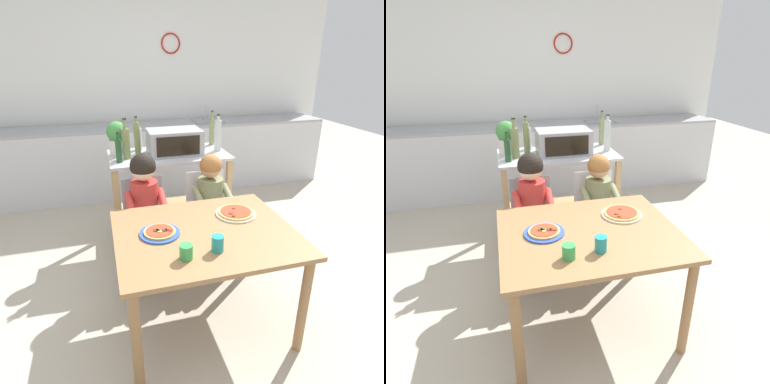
# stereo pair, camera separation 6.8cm
# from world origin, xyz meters

# --- Properties ---
(ground_plane) EXTENTS (11.70, 11.70, 0.00)m
(ground_plane) POSITION_xyz_m (0.00, 1.17, 0.00)
(ground_plane) COLOR #B7AD99
(back_wall_tiled) EXTENTS (5.57, 0.14, 2.70)m
(back_wall_tiled) POSITION_xyz_m (0.00, 2.99, 1.35)
(back_wall_tiled) COLOR white
(back_wall_tiled) RESTS_ON ground
(kitchen_counter) EXTENTS (5.01, 0.60, 1.12)m
(kitchen_counter) POSITION_xyz_m (0.00, 2.58, 0.46)
(kitchen_counter) COLOR silver
(kitchen_counter) RESTS_ON ground
(kitchen_island_cart) EXTENTS (1.12, 0.61, 0.90)m
(kitchen_island_cart) POSITION_xyz_m (0.03, 1.21, 0.61)
(kitchen_island_cart) COLOR #B7BABF
(kitchen_island_cart) RESTS_ON ground
(toaster_oven) EXTENTS (0.49, 0.33, 0.23)m
(toaster_oven) POSITION_xyz_m (0.08, 1.20, 1.02)
(toaster_oven) COLOR #999BA0
(toaster_oven) RESTS_ON kitchen_island_cart
(bottle_squat_spirits) EXTENTS (0.06, 0.06, 0.35)m
(bottle_squat_spirits) POSITION_xyz_m (0.51, 1.19, 1.06)
(bottle_squat_spirits) COLOR #ADB7B2
(bottle_squat_spirits) RESTS_ON kitchen_island_cart
(bottle_clear_vinegar) EXTENTS (0.06, 0.06, 0.27)m
(bottle_clear_vinegar) POSITION_xyz_m (-0.22, 1.44, 1.02)
(bottle_clear_vinegar) COLOR #ADB7B2
(bottle_clear_vinegar) RESTS_ON kitchen_island_cart
(bottle_brown_beer) EXTENTS (0.07, 0.07, 0.36)m
(bottle_brown_beer) POSITION_xyz_m (-0.37, 1.16, 1.05)
(bottle_brown_beer) COLOR olive
(bottle_brown_beer) RESTS_ON kitchen_island_cart
(bottle_slim_sauce) EXTENTS (0.05, 0.05, 0.27)m
(bottle_slim_sauce) POSITION_xyz_m (-0.44, 1.07, 1.01)
(bottle_slim_sauce) COLOR #1E4723
(bottle_slim_sauce) RESTS_ON kitchen_island_cart
(bottle_dark_olive_oil) EXTENTS (0.05, 0.05, 0.35)m
(bottle_dark_olive_oil) POSITION_xyz_m (0.53, 1.43, 1.05)
(bottle_dark_olive_oil) COLOR olive
(bottle_dark_olive_oil) RESTS_ON kitchen_island_cart
(bottle_tall_green_wine) EXTENTS (0.06, 0.06, 0.35)m
(bottle_tall_green_wine) POSITION_xyz_m (-0.25, 1.29, 1.06)
(bottle_tall_green_wine) COLOR olive
(bottle_tall_green_wine) RESTS_ON kitchen_island_cart
(potted_herb_plant) EXTENTS (0.19, 0.19, 0.31)m
(potted_herb_plant) POSITION_xyz_m (-0.43, 1.31, 1.07)
(potted_herb_plant) COLOR beige
(potted_herb_plant) RESTS_ON kitchen_island_cart
(dining_table) EXTENTS (1.14, 0.94, 0.73)m
(dining_table) POSITION_xyz_m (0.00, 0.00, 0.63)
(dining_table) COLOR olive
(dining_table) RESTS_ON ground
(dining_chair_left) EXTENTS (0.36, 0.36, 0.81)m
(dining_chair_left) POSITION_xyz_m (-0.28, 0.77, 0.48)
(dining_chair_left) COLOR gray
(dining_chair_left) RESTS_ON ground
(dining_chair_right) EXTENTS (0.36, 0.36, 0.81)m
(dining_chair_right) POSITION_xyz_m (0.28, 0.78, 0.48)
(dining_chair_right) COLOR silver
(dining_chair_right) RESTS_ON ground
(child_in_red_shirt) EXTENTS (0.32, 0.42, 1.05)m
(child_in_red_shirt) POSITION_xyz_m (-0.28, 0.65, 0.69)
(child_in_red_shirt) COLOR #424C6B
(child_in_red_shirt) RESTS_ON ground
(child_in_olive_shirt) EXTENTS (0.32, 0.42, 0.99)m
(child_in_olive_shirt) POSITION_xyz_m (0.28, 0.66, 0.65)
(child_in_olive_shirt) COLOR #424C6B
(child_in_olive_shirt) RESTS_ON ground
(pizza_plate_blue_rimmed) EXTENTS (0.26, 0.26, 0.03)m
(pizza_plate_blue_rimmed) POSITION_xyz_m (-0.28, 0.04, 0.74)
(pizza_plate_blue_rimmed) COLOR #3356B7
(pizza_plate_blue_rimmed) RESTS_ON dining_table
(pizza_plate_cream) EXTENTS (0.28, 0.28, 0.03)m
(pizza_plate_cream) POSITION_xyz_m (0.28, 0.16, 0.74)
(pizza_plate_cream) COLOR beige
(pizza_plate_cream) RESTS_ON dining_table
(drinking_cup_green) EXTENTS (0.08, 0.08, 0.09)m
(drinking_cup_green) POSITION_xyz_m (-0.19, -0.26, 0.77)
(drinking_cup_green) COLOR green
(drinking_cup_green) RESTS_ON dining_table
(drinking_cup_teal) EXTENTS (0.07, 0.07, 0.10)m
(drinking_cup_teal) POSITION_xyz_m (0.00, -0.24, 0.78)
(drinking_cup_teal) COLOR teal
(drinking_cup_teal) RESTS_ON dining_table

